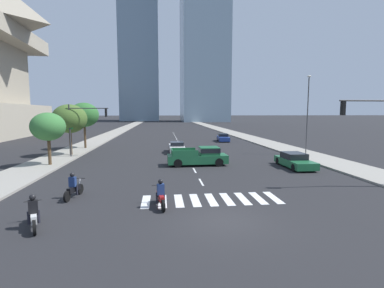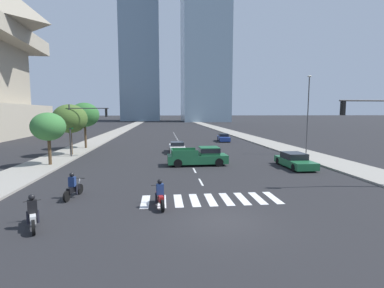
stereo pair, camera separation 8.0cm
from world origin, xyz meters
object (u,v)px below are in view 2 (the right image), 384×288
at_px(motorcycle_trailing, 33,215).
at_px(sedan_blue_2, 224,138).
at_px(pickup_truck, 200,156).
at_px(street_tree_second, 70,119).
at_px(sedan_white_1, 177,147).
at_px(street_tree_nearest, 48,127).
at_px(sedan_green_0, 295,161).
at_px(traffic_signal_far, 85,121).
at_px(motorcycle_lead, 73,188).
at_px(street_lamp_east, 308,109).
at_px(motorcycle_third, 160,196).
at_px(traffic_signal_near, 379,123).
at_px(street_tree_third, 85,115).

relative_size(motorcycle_trailing, sedan_blue_2, 0.45).
height_order(pickup_truck, street_tree_second, street_tree_second).
height_order(sedan_white_1, street_tree_nearest, street_tree_nearest).
distance_m(sedan_green_0, traffic_signal_far, 21.40).
height_order(motorcycle_lead, street_lamp_east, street_lamp_east).
distance_m(traffic_signal_far, street_tree_nearest, 5.09).
bearing_deg(motorcycle_third, motorcycle_trailing, 101.84).
bearing_deg(traffic_signal_near, motorcycle_trailing, 13.21).
distance_m(sedan_green_0, sedan_blue_2, 22.71).
bearing_deg(street_tree_third, traffic_signal_far, -75.29).
relative_size(pickup_truck, traffic_signal_near, 0.94).
relative_size(motorcycle_trailing, sedan_white_1, 0.46).
bearing_deg(street_tree_nearest, traffic_signal_far, 67.64).
xyz_separation_m(motorcycle_trailing, street_tree_nearest, (-4.66, 14.34, 2.96)).
height_order(motorcycle_lead, motorcycle_trailing, same).
bearing_deg(sedan_green_0, street_tree_second, -112.24).
relative_size(sedan_white_1, traffic_signal_far, 0.80).
xyz_separation_m(pickup_truck, sedan_white_1, (-1.70, 8.47, -0.20)).
height_order(sedan_white_1, street_tree_second, street_tree_second).
height_order(sedan_green_0, traffic_signal_near, traffic_signal_near).
height_order(motorcycle_third, street_lamp_east, street_lamp_east).
bearing_deg(traffic_signal_near, street_tree_nearest, -22.58).
bearing_deg(sedan_blue_2, motorcycle_trailing, -19.08).
bearing_deg(motorcycle_third, traffic_signal_far, 15.22).
height_order(motorcycle_trailing, street_lamp_east, street_lamp_east).
bearing_deg(street_tree_nearest, motorcycle_lead, -63.55).
distance_m(motorcycle_lead, motorcycle_trailing, 4.23).
relative_size(pickup_truck, sedan_white_1, 1.24).
distance_m(motorcycle_third, sedan_white_1, 19.80).
bearing_deg(sedan_white_1, sedan_green_0, -136.74).
bearing_deg(traffic_signal_far, sedan_green_0, -21.04).
distance_m(traffic_signal_far, street_lamp_east, 24.68).
height_order(pickup_truck, traffic_signal_near, traffic_signal_near).
xyz_separation_m(traffic_signal_near, street_tree_nearest, (-23.72, 9.87, -0.60)).
bearing_deg(sedan_white_1, motorcycle_trailing, 161.68).
xyz_separation_m(sedan_blue_2, traffic_signal_far, (-18.29, -15.08, 3.33)).
bearing_deg(street_lamp_east, motorcycle_third, -134.99).
distance_m(sedan_green_0, street_lamp_east, 9.93).
height_order(sedan_blue_2, traffic_signal_near, traffic_signal_near).
xyz_separation_m(traffic_signal_far, street_lamp_east, (24.64, -0.27, 1.24)).
relative_size(motorcycle_trailing, motorcycle_third, 0.97).
distance_m(motorcycle_lead, motorcycle_third, 5.33).
bearing_deg(traffic_signal_far, street_tree_nearest, -112.36).
height_order(motorcycle_third, street_tree_second, street_tree_second).
bearing_deg(sedan_white_1, motorcycle_lead, 158.77).
xyz_separation_m(motorcycle_third, pickup_truck, (3.59, 11.24, 0.23)).
distance_m(traffic_signal_far, street_tree_third, 7.63).
bearing_deg(motorcycle_third, sedan_white_1, -15.58).
bearing_deg(street_tree_third, motorcycle_trailing, -79.98).
xyz_separation_m(motorcycle_trailing, street_tree_third, (-4.66, 26.40, 3.89)).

